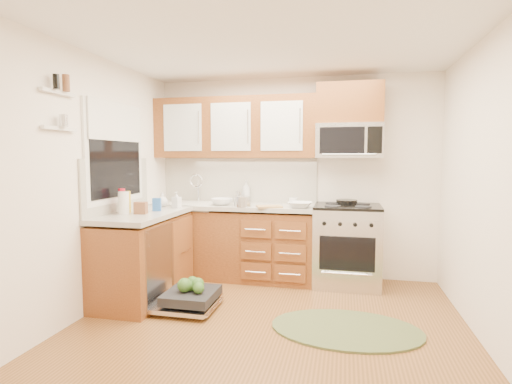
% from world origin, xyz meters
% --- Properties ---
extents(floor, '(3.50, 3.50, 0.00)m').
position_xyz_m(floor, '(0.00, 0.00, 0.00)').
color(floor, brown).
rests_on(floor, ground).
extents(ceiling, '(3.50, 3.50, 0.00)m').
position_xyz_m(ceiling, '(0.00, 0.00, 2.50)').
color(ceiling, white).
rests_on(ceiling, ground).
extents(wall_back, '(3.50, 0.04, 2.50)m').
position_xyz_m(wall_back, '(0.00, 1.75, 1.25)').
color(wall_back, white).
rests_on(wall_back, ground).
extents(wall_front, '(3.50, 0.04, 2.50)m').
position_xyz_m(wall_front, '(0.00, -1.75, 1.25)').
color(wall_front, white).
rests_on(wall_front, ground).
extents(wall_left, '(0.04, 3.50, 2.50)m').
position_xyz_m(wall_left, '(-1.75, 0.00, 1.25)').
color(wall_left, white).
rests_on(wall_left, ground).
extents(wall_right, '(0.04, 3.50, 2.50)m').
position_xyz_m(wall_right, '(1.75, 0.00, 1.25)').
color(wall_right, white).
rests_on(wall_right, ground).
extents(base_cabinet_back, '(2.05, 0.60, 0.85)m').
position_xyz_m(base_cabinet_back, '(-0.73, 1.45, 0.42)').
color(base_cabinet_back, '#5A2C14').
rests_on(base_cabinet_back, ground).
extents(base_cabinet_left, '(0.60, 1.25, 0.85)m').
position_xyz_m(base_cabinet_left, '(-1.45, 0.52, 0.42)').
color(base_cabinet_left, '#5A2C14').
rests_on(base_cabinet_left, ground).
extents(countertop_back, '(2.07, 0.64, 0.05)m').
position_xyz_m(countertop_back, '(-0.72, 1.44, 0.90)').
color(countertop_back, beige).
rests_on(countertop_back, base_cabinet_back).
extents(countertop_left, '(0.64, 1.27, 0.05)m').
position_xyz_m(countertop_left, '(-1.44, 0.53, 0.90)').
color(countertop_left, beige).
rests_on(countertop_left, base_cabinet_left).
extents(backsplash_back, '(2.05, 0.02, 0.57)m').
position_xyz_m(backsplash_back, '(-0.73, 1.74, 1.21)').
color(backsplash_back, beige).
rests_on(backsplash_back, ground).
extents(backsplash_left, '(0.02, 1.25, 0.57)m').
position_xyz_m(backsplash_left, '(-1.74, 0.52, 1.21)').
color(backsplash_left, beige).
rests_on(backsplash_left, ground).
extents(upper_cabinets, '(2.05, 0.35, 0.75)m').
position_xyz_m(upper_cabinets, '(-0.73, 1.57, 1.88)').
color(upper_cabinets, '#5A2C14').
rests_on(upper_cabinets, ground).
extents(cabinet_over_mw, '(0.76, 0.35, 0.47)m').
position_xyz_m(cabinet_over_mw, '(0.68, 1.57, 2.13)').
color(cabinet_over_mw, '#5A2C14').
rests_on(cabinet_over_mw, ground).
extents(range, '(0.76, 0.64, 0.95)m').
position_xyz_m(range, '(0.68, 1.43, 0.47)').
color(range, silver).
rests_on(range, ground).
extents(microwave, '(0.76, 0.38, 0.40)m').
position_xyz_m(microwave, '(0.68, 1.55, 1.70)').
color(microwave, silver).
rests_on(microwave, ground).
extents(sink, '(0.62, 0.50, 0.26)m').
position_xyz_m(sink, '(-1.25, 1.42, 0.80)').
color(sink, white).
rests_on(sink, ground).
extents(dishwasher, '(0.70, 0.60, 0.20)m').
position_xyz_m(dishwasher, '(-0.86, 0.30, 0.10)').
color(dishwasher, silver).
rests_on(dishwasher, ground).
extents(window, '(0.03, 1.05, 1.05)m').
position_xyz_m(window, '(-1.74, 0.50, 1.55)').
color(window, white).
rests_on(window, ground).
extents(window_blind, '(0.02, 0.96, 0.40)m').
position_xyz_m(window_blind, '(-1.71, 0.50, 1.88)').
color(window_blind, white).
rests_on(window_blind, ground).
extents(shelf_upper, '(0.04, 0.40, 0.03)m').
position_xyz_m(shelf_upper, '(-1.72, -0.35, 2.05)').
color(shelf_upper, white).
rests_on(shelf_upper, ground).
extents(shelf_lower, '(0.04, 0.40, 0.03)m').
position_xyz_m(shelf_lower, '(-1.72, -0.35, 1.75)').
color(shelf_lower, white).
rests_on(shelf_lower, ground).
extents(rug, '(1.49, 1.16, 0.02)m').
position_xyz_m(rug, '(0.68, 0.15, 0.01)').
color(rug, '#586238').
rests_on(rug, ground).
extents(skillet, '(0.30, 0.30, 0.05)m').
position_xyz_m(skillet, '(0.67, 1.59, 0.97)').
color(skillet, black).
rests_on(skillet, range).
extents(stock_pot, '(0.25, 0.25, 0.12)m').
position_xyz_m(stock_pot, '(-0.53, 1.22, 0.99)').
color(stock_pot, silver).
rests_on(stock_pot, countertop_back).
extents(cutting_board, '(0.34, 0.28, 0.02)m').
position_xyz_m(cutting_board, '(-0.21, 1.22, 0.94)').
color(cutting_board, tan).
rests_on(cutting_board, countertop_back).
extents(canister, '(0.11, 0.11, 0.15)m').
position_xyz_m(canister, '(-0.67, 1.59, 1.00)').
color(canister, silver).
rests_on(canister, countertop_back).
extents(paper_towel_roll, '(0.11, 0.11, 0.23)m').
position_xyz_m(paper_towel_roll, '(-1.56, 0.34, 1.04)').
color(paper_towel_roll, white).
rests_on(paper_towel_roll, countertop_left).
extents(mustard_bottle, '(0.09, 0.09, 0.23)m').
position_xyz_m(mustard_bottle, '(-1.59, 0.47, 1.04)').
color(mustard_bottle, gold).
rests_on(mustard_bottle, countertop_left).
extents(red_bottle, '(0.09, 0.09, 0.26)m').
position_xyz_m(red_bottle, '(-1.62, 0.41, 1.05)').
color(red_bottle, '#AA0E1E').
rests_on(red_bottle, countertop_left).
extents(wooden_box, '(0.13, 0.11, 0.12)m').
position_xyz_m(wooden_box, '(-1.41, 0.41, 0.99)').
color(wooden_box, brown).
rests_on(wooden_box, countertop_left).
extents(blue_carton, '(0.10, 0.07, 0.14)m').
position_xyz_m(blue_carton, '(-1.35, 0.65, 1.00)').
color(blue_carton, blue).
rests_on(blue_carton, countertop_left).
extents(bowl_a, '(0.30, 0.30, 0.07)m').
position_xyz_m(bowl_a, '(0.14, 1.27, 0.96)').
color(bowl_a, '#999999').
rests_on(bowl_a, countertop_back).
extents(bowl_b, '(0.28, 0.28, 0.08)m').
position_xyz_m(bowl_b, '(-0.82, 1.32, 0.97)').
color(bowl_b, '#999999').
rests_on(bowl_b, countertop_back).
extents(cup, '(0.15, 0.15, 0.09)m').
position_xyz_m(cup, '(0.03, 1.52, 0.97)').
color(cup, '#999999').
rests_on(cup, countertop_back).
extents(soap_bottle_a, '(0.15, 0.15, 0.28)m').
position_xyz_m(soap_bottle_a, '(-0.60, 1.68, 1.07)').
color(soap_bottle_a, '#999999').
rests_on(soap_bottle_a, countertop_back).
extents(soap_bottle_b, '(0.10, 0.10, 0.19)m').
position_xyz_m(soap_bottle_b, '(-1.25, 0.95, 1.02)').
color(soap_bottle_b, '#999999').
rests_on(soap_bottle_b, countertop_left).
extents(soap_bottle_c, '(0.17, 0.17, 0.17)m').
position_xyz_m(soap_bottle_c, '(-1.46, 1.01, 1.01)').
color(soap_bottle_c, '#999999').
rests_on(soap_bottle_c, countertop_left).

